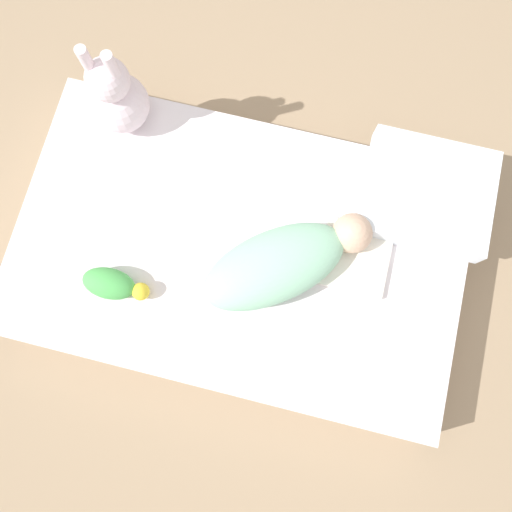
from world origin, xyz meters
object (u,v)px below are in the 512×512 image
at_px(swaddled_baby, 284,262).
at_px(pillow, 426,194).
at_px(bunny_plush, 117,97).
at_px(turtle_plush, 113,284).

relative_size(swaddled_baby, pillow, 1.29).
distance_m(bunny_plush, turtle_plush, 0.55).
bearing_deg(pillow, bunny_plush, 177.57).
relative_size(pillow, bunny_plush, 1.10).
bearing_deg(bunny_plush, swaddled_baby, -30.72).
height_order(bunny_plush, turtle_plush, bunny_plush).
xyz_separation_m(pillow, turtle_plush, (-0.84, -0.49, -0.00)).
bearing_deg(swaddled_baby, turtle_plush, 163.37).
distance_m(swaddled_baby, bunny_plush, 0.69).
distance_m(pillow, bunny_plush, 0.97).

